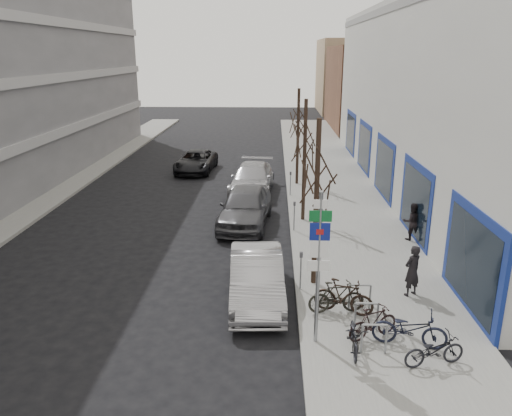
# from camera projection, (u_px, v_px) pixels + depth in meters

# --- Properties ---
(ground) EXTENTS (120.00, 120.00, 0.00)m
(ground) POSITION_uv_depth(u_px,v_px,m) (224.00, 344.00, 13.16)
(ground) COLOR black
(ground) RESTS_ON ground
(sidewalk_east) EXTENTS (5.00, 70.00, 0.15)m
(sidewalk_east) POSITION_uv_depth(u_px,v_px,m) (345.00, 221.00, 22.52)
(sidewalk_east) COLOR slate
(sidewalk_east) RESTS_ON ground
(sidewalk_west) EXTENTS (3.00, 70.00, 0.15)m
(sidewalk_west) POSITION_uv_depth(u_px,v_px,m) (8.00, 217.00, 23.06)
(sidewalk_west) COLOR slate
(sidewalk_west) RESTS_ON ground
(brick_building_far) EXTENTS (12.00, 14.00, 8.00)m
(brick_building_far) POSITION_uv_depth(u_px,v_px,m) (392.00, 88.00, 49.68)
(brick_building_far) COLOR brown
(brick_building_far) RESTS_ON ground
(tan_building_far) EXTENTS (13.00, 12.00, 9.00)m
(tan_building_far) POSITION_uv_depth(u_px,v_px,m) (370.00, 76.00, 63.82)
(tan_building_far) COLOR #937A5B
(tan_building_far) RESTS_ON ground
(highway_sign_pole) EXTENTS (0.55, 0.10, 4.20)m
(highway_sign_pole) POSITION_uv_depth(u_px,v_px,m) (319.00, 260.00, 12.34)
(highway_sign_pole) COLOR gray
(highway_sign_pole) RESTS_ON ground
(bike_rack) EXTENTS (0.66, 2.26, 0.83)m
(bike_rack) POSITION_uv_depth(u_px,v_px,m) (366.00, 313.00, 13.41)
(bike_rack) COLOR gray
(bike_rack) RESTS_ON sidewalk_east
(tree_near) EXTENTS (1.80, 1.80, 5.50)m
(tree_near) POSITION_uv_depth(u_px,v_px,m) (318.00, 164.00, 15.19)
(tree_near) COLOR black
(tree_near) RESTS_ON ground
(tree_mid) EXTENTS (1.80, 1.80, 5.50)m
(tree_mid) POSITION_uv_depth(u_px,v_px,m) (305.00, 132.00, 21.39)
(tree_mid) COLOR black
(tree_mid) RESTS_ON ground
(tree_far) EXTENTS (1.80, 1.80, 5.50)m
(tree_far) POSITION_uv_depth(u_px,v_px,m) (298.00, 114.00, 27.59)
(tree_far) COLOR black
(tree_far) RESTS_ON ground
(meter_front) EXTENTS (0.10, 0.08, 1.27)m
(meter_front) POSITION_uv_depth(u_px,v_px,m) (301.00, 267.00, 15.68)
(meter_front) COLOR gray
(meter_front) RESTS_ON sidewalk_east
(meter_mid) EXTENTS (0.10, 0.08, 1.27)m
(meter_mid) POSITION_uv_depth(u_px,v_px,m) (294.00, 213.00, 20.92)
(meter_mid) COLOR gray
(meter_mid) RESTS_ON sidewalk_east
(meter_back) EXTENTS (0.10, 0.08, 1.27)m
(meter_back) POSITION_uv_depth(u_px,v_px,m) (290.00, 181.00, 26.17)
(meter_back) COLOR gray
(meter_back) RESTS_ON sidewalk_east
(bike_near_left) EXTENTS (0.57, 1.58, 0.95)m
(bike_near_left) POSITION_uv_depth(u_px,v_px,m) (355.00, 334.00, 12.48)
(bike_near_left) COLOR black
(bike_near_left) RESTS_ON sidewalk_east
(bike_near_right) EXTENTS (1.56, 1.09, 0.92)m
(bike_near_right) POSITION_uv_depth(u_px,v_px,m) (373.00, 322.00, 13.04)
(bike_near_right) COLOR black
(bike_near_right) RESTS_ON sidewalk_east
(bike_mid_curb) EXTENTS (1.95, 0.96, 1.15)m
(bike_mid_curb) POSITION_uv_depth(u_px,v_px,m) (410.00, 326.00, 12.66)
(bike_mid_curb) COLOR black
(bike_mid_curb) RESTS_ON sidewalk_east
(bike_mid_inner) EXTENTS (1.71, 0.72, 1.01)m
(bike_mid_inner) POSITION_uv_depth(u_px,v_px,m) (336.00, 297.00, 14.31)
(bike_mid_inner) COLOR black
(bike_mid_inner) RESTS_ON sidewalk_east
(bike_far_curb) EXTENTS (1.63, 0.86, 0.95)m
(bike_far_curb) POSITION_uv_depth(u_px,v_px,m) (435.00, 348.00, 11.89)
(bike_far_curb) COLOR black
(bike_far_curb) RESTS_ON sidewalk_east
(bike_far_inner) EXTENTS (1.83, 1.05, 1.07)m
(bike_far_inner) POSITION_uv_depth(u_px,v_px,m) (344.00, 296.00, 14.28)
(bike_far_inner) COLOR black
(bike_far_inner) RESTS_ON sidewalk_east
(parked_car_front) EXTENTS (1.85, 4.66, 1.51)m
(parked_car_front) POSITION_uv_depth(u_px,v_px,m) (257.00, 278.00, 15.30)
(parked_car_front) COLOR #9D9CA1
(parked_car_front) RESTS_ON ground
(parked_car_mid) EXTENTS (2.49, 5.22, 1.72)m
(parked_car_mid) POSITION_uv_depth(u_px,v_px,m) (245.00, 206.00, 22.02)
(parked_car_mid) COLOR #48484D
(parked_car_mid) RESTS_ON ground
(parked_car_back) EXTENTS (2.53, 5.49, 1.56)m
(parked_car_back) POSITION_uv_depth(u_px,v_px,m) (252.00, 179.00, 27.18)
(parked_car_back) COLOR #9C9CA0
(parked_car_back) RESTS_ON ground
(lane_car) EXTENTS (2.47, 4.91, 1.33)m
(lane_car) POSITION_uv_depth(u_px,v_px,m) (196.00, 161.00, 32.11)
(lane_car) COLOR black
(lane_car) RESTS_ON ground
(pedestrian_near) EXTENTS (0.71, 0.65, 1.64)m
(pedestrian_near) POSITION_uv_depth(u_px,v_px,m) (412.00, 271.00, 15.27)
(pedestrian_near) COLOR black
(pedestrian_near) RESTS_ON sidewalk_east
(pedestrian_far) EXTENTS (0.59, 0.41, 1.55)m
(pedestrian_far) POSITION_uv_depth(u_px,v_px,m) (412.00, 221.00, 19.90)
(pedestrian_far) COLOR black
(pedestrian_far) RESTS_ON sidewalk_east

